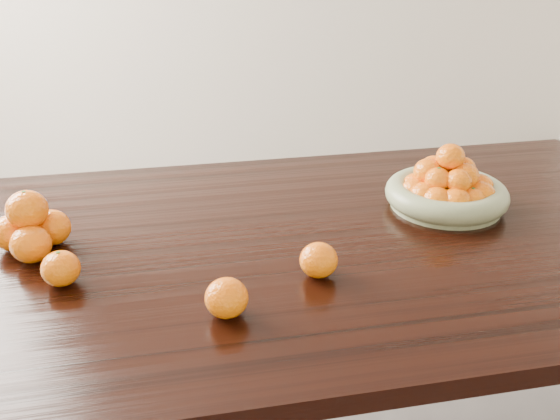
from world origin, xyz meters
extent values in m
cube|color=black|center=(0.00, 0.00, 0.73)|extent=(2.00, 1.00, 0.04)
cube|color=black|center=(0.93, 0.43, 0.35)|extent=(0.08, 0.08, 0.71)
cylinder|color=gray|center=(0.43, 0.09, 0.76)|extent=(0.26, 0.26, 0.01)
torus|color=gray|center=(0.43, 0.09, 0.78)|extent=(0.29, 0.29, 0.06)
ellipsoid|color=orange|center=(0.51, 0.08, 0.80)|extent=(0.07, 0.07, 0.07)
ellipsoid|color=orange|center=(0.50, 0.12, 0.80)|extent=(0.07, 0.07, 0.06)
ellipsoid|color=orange|center=(0.48, 0.16, 0.79)|extent=(0.06, 0.06, 0.06)
ellipsoid|color=orange|center=(0.44, 0.16, 0.79)|extent=(0.07, 0.07, 0.06)
ellipsoid|color=orange|center=(0.40, 0.16, 0.79)|extent=(0.06, 0.06, 0.06)
ellipsoid|color=orange|center=(0.37, 0.13, 0.79)|extent=(0.06, 0.06, 0.06)
ellipsoid|color=orange|center=(0.35, 0.09, 0.79)|extent=(0.07, 0.07, 0.06)
ellipsoid|color=orange|center=(0.36, 0.06, 0.80)|extent=(0.07, 0.07, 0.07)
ellipsoid|color=orange|center=(0.38, 0.03, 0.80)|extent=(0.07, 0.07, 0.07)
ellipsoid|color=orange|center=(0.42, 0.01, 0.80)|extent=(0.07, 0.07, 0.07)
ellipsoid|color=orange|center=(0.46, 0.02, 0.79)|extent=(0.07, 0.07, 0.06)
ellipsoid|color=orange|center=(0.49, 0.04, 0.80)|extent=(0.07, 0.07, 0.07)
ellipsoid|color=orange|center=(0.43, 0.08, 0.79)|extent=(0.06, 0.06, 0.06)
ellipsoid|color=orange|center=(0.47, 0.10, 0.84)|extent=(0.06, 0.06, 0.06)
ellipsoid|color=orange|center=(0.45, 0.13, 0.84)|extent=(0.07, 0.07, 0.06)
ellipsoid|color=orange|center=(0.41, 0.13, 0.83)|extent=(0.07, 0.07, 0.06)
ellipsoid|color=orange|center=(0.39, 0.11, 0.84)|extent=(0.07, 0.07, 0.06)
ellipsoid|color=orange|center=(0.39, 0.07, 0.83)|extent=(0.06, 0.06, 0.06)
ellipsoid|color=orange|center=(0.43, 0.04, 0.84)|extent=(0.06, 0.06, 0.06)
ellipsoid|color=orange|center=(0.46, 0.07, 0.84)|extent=(0.07, 0.07, 0.06)
ellipsoid|color=orange|center=(0.43, 0.09, 0.88)|extent=(0.07, 0.07, 0.06)
ellipsoid|color=orange|center=(-0.50, 0.01, 0.79)|extent=(0.08, 0.08, 0.08)
ellipsoid|color=orange|center=(-0.47, 0.08, 0.79)|extent=(0.08, 0.08, 0.08)
ellipsoid|color=orange|center=(-0.55, 0.07, 0.79)|extent=(0.08, 0.08, 0.08)
ellipsoid|color=orange|center=(-0.51, 0.05, 0.85)|extent=(0.08, 0.08, 0.08)
ellipsoid|color=orange|center=(-0.44, -0.10, 0.78)|extent=(0.07, 0.07, 0.07)
ellipsoid|color=orange|center=(-0.14, -0.26, 0.79)|extent=(0.08, 0.08, 0.07)
ellipsoid|color=orange|center=(0.05, -0.16, 0.78)|extent=(0.07, 0.07, 0.07)
camera|label=1|loc=(-0.23, -1.17, 1.38)|focal=40.00mm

